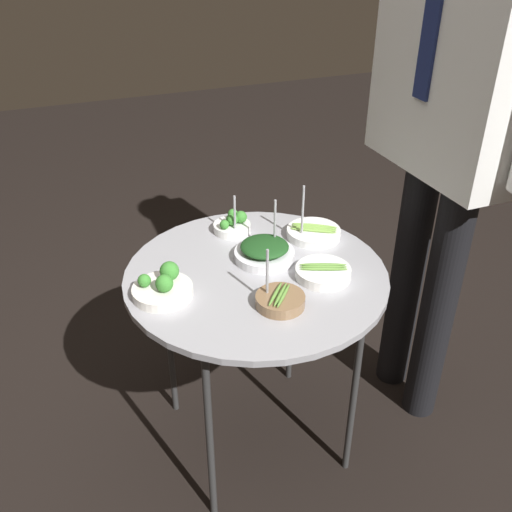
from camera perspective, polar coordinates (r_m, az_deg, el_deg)
name	(u,v)px	position (r m, az deg, el deg)	size (l,w,h in m)	color
ground_plane	(256,435)	(1.95, 0.00, -17.48)	(8.00, 8.00, 0.00)	black
serving_cart	(256,284)	(1.55, 0.00, -2.86)	(0.71, 0.71, 0.64)	#939399
bowl_spinach_front_center	(265,251)	(1.57, 0.86, 0.48)	(0.17, 0.17, 0.16)	silver
bowl_broccoli_near_rim	(233,224)	(1.71, -2.35, 3.19)	(0.11, 0.11, 0.13)	white
bowl_asparagus_front_right	(323,272)	(1.51, 6.72, -1.63)	(0.15, 0.15, 0.04)	white
bowl_broccoli_front_left	(163,287)	(1.44, -9.29, -3.08)	(0.15, 0.15, 0.07)	silver
bowl_asparagus_mid_left	(279,300)	(1.39, 2.32, -4.43)	(0.12, 0.12, 0.15)	brown
bowl_asparagus_far_rim	(313,232)	(1.69, 5.77, 2.37)	(0.16, 0.16, 0.17)	white
waiter_figure	(461,81)	(1.62, 19.82, 16.14)	(0.63, 0.24, 1.72)	black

